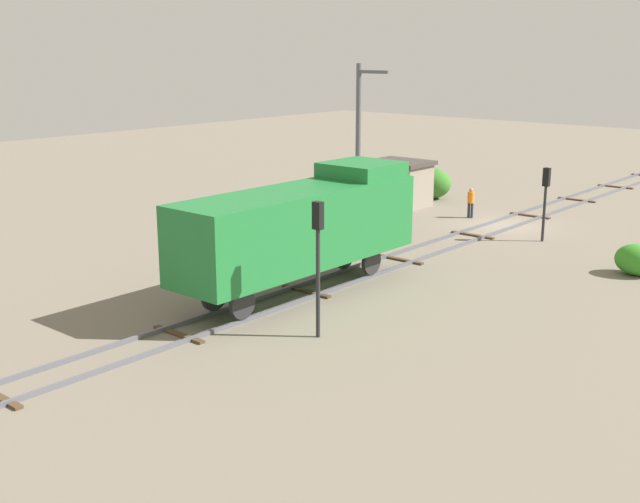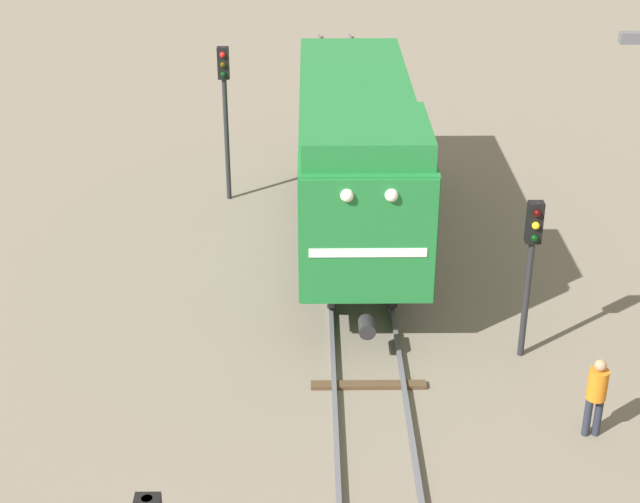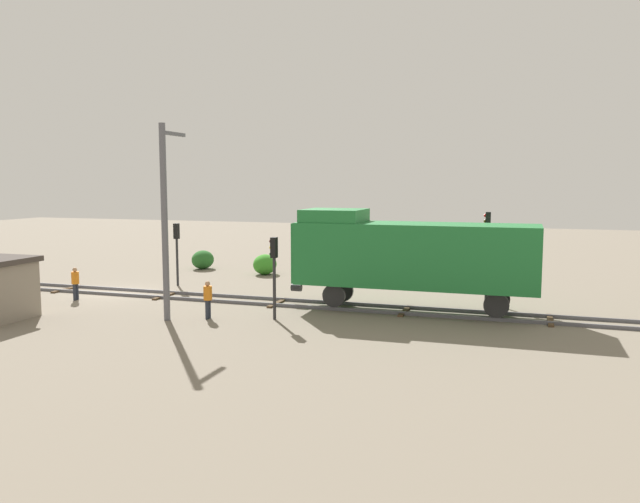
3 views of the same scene
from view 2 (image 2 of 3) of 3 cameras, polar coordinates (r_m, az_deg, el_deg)
The scene contains 4 objects.
locomotive at distance 25.17m, azimuth 2.14°, elevation 5.98°, with size 2.90×11.60×4.60m.
traffic_signal_mid at distance 20.79m, azimuth 12.21°, elevation 0.05°, with size 0.32×0.34×3.65m.
traffic_signal_far at distance 28.19m, azimuth -5.56°, elevation 8.98°, with size 0.32×0.34×4.56m.
worker_by_signal at distance 19.39m, azimuth 15.79°, elevation -7.85°, with size 0.38×0.38×1.70m.
Camera 2 is at (-1.20, -7.33, 11.67)m, focal length 55.00 mm.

